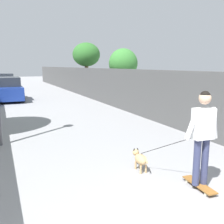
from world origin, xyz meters
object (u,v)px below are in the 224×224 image
Objects in this scene: tree_right_distant at (123,64)px; skateboard at (199,185)px; person_skateboarder at (203,131)px; car_near at (8,90)px; dog at (140,159)px; tree_right_mid at (86,55)px; car_far at (5,82)px.

tree_right_distant is 12.20m from skateboard.
tree_right_distant is 12.04m from person_skateboarder.
skateboard is at bearing -26.57° from person_skateboarder.
tree_right_distant is 7.71m from car_near.
tree_right_distant reaches higher than dog.
tree_right_distant reaches higher than skateboard.
dog is (1.18, 0.60, -0.85)m from person_skateboarder.
car_far is (5.55, 6.33, -2.42)m from tree_right_mid.
car_far is at bearing 7.04° from person_skateboarder.
dog is (-16.12, 4.11, -2.86)m from tree_right_mid.
tree_right_distant is 0.82× the size of car_far.
dog is 0.39× the size of car_near.
dog is 0.36× the size of car_far.
skateboard is at bearing -152.91° from dog.
tree_right_mid is at bearing -11.46° from skateboard.
car_near is at bearing 113.60° from tree_right_mid.
car_near is at bearing 10.98° from person_skateboarder.
dog is at bearing 155.65° from tree_right_distant.
person_skateboarder reaches higher than dog.
tree_right_mid reaches higher than tree_right_distant.
tree_right_mid is 7.32m from car_near.
person_skateboarder reaches higher than car_near.
car_far is (8.32, -0.00, 0.00)m from car_near.
tree_right_distant is at bearing -19.39° from person_skateboarder.
tree_right_mid reaches higher than skateboard.
tree_right_mid is at bearing 4.47° from tree_right_distant.
skateboard is 0.20× the size of car_far.
car_far is at bearing 30.47° from tree_right_distant.
dog is (1.18, 0.60, 0.21)m from skateboard.
tree_right_distant reaches higher than person_skateboarder.
car_near is (13.36, 2.22, 0.44)m from dog.
tree_right_mid is at bearing -66.40° from car_near.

